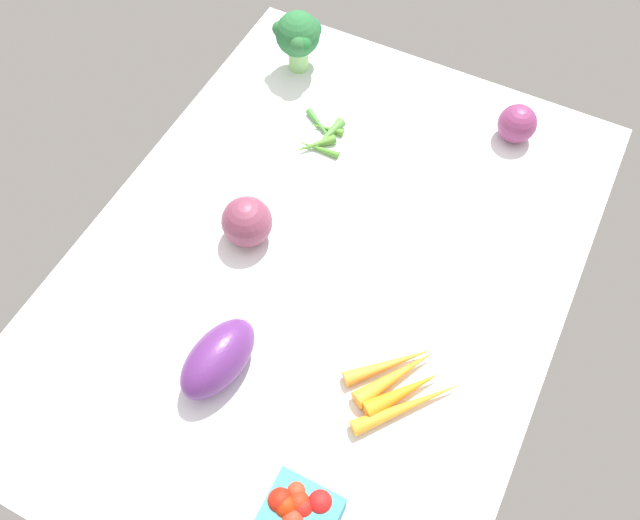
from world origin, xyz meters
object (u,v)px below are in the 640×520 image
berry_basket (298,516)px  carrot_bunch (400,385)px  broccoli_head (299,36)px  eggplant (218,358)px  okra_pile (322,137)px  red_onion_near_basket (248,221)px  red_onion_center (517,124)px

berry_basket → carrot_bunch: bearing=-11.3°
carrot_bunch → broccoli_head: bearing=40.0°
eggplant → okra_pile: bearing=-163.0°
carrot_bunch → red_onion_near_basket: 35.50cm
red_onion_center → okra_pile: bearing=118.0°
eggplant → broccoli_head: broccoli_head is taller
carrot_bunch → eggplant: bearing=110.2°
eggplant → carrot_bunch: bearing=118.9°
eggplant → carrot_bunch: eggplant is taller
okra_pile → red_onion_center: 34.91cm
red_onion_center → eggplant: bearing=159.1°
carrot_bunch → broccoli_head: 68.36cm
carrot_bunch → broccoli_head: size_ratio=1.49×
eggplant → red_onion_near_basket: (22.48, 8.05, 0.36)cm
eggplant → broccoli_head: size_ratio=1.14×
okra_pile → red_onion_near_basket: bearing=176.8°
carrot_bunch → red_onion_near_basket: red_onion_near_basket is taller
broccoli_head → berry_basket: (-75.06, -39.15, -4.10)cm
broccoli_head → red_onion_near_basket: 40.44cm
berry_basket → okra_pile: bearing=24.0°
red_onion_near_basket → carrot_bunch: bearing=-112.3°
red_onion_near_basket → berry_basket: red_onion_near_basket is taller
carrot_bunch → berry_basket: 23.42cm
red_onion_center → red_onion_near_basket: bearing=141.5°
red_onion_center → berry_basket: red_onion_center is taller
eggplant → carrot_bunch: 26.43cm
red_onion_center → berry_basket: bearing=177.1°
okra_pile → berry_basket: 65.96cm
berry_basket → red_onion_near_basket: bearing=37.8°
eggplant → red_onion_center: bearing=167.8°
carrot_bunch → berry_basket: size_ratio=1.97×
carrot_bunch → red_onion_near_basket: size_ratio=2.19×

